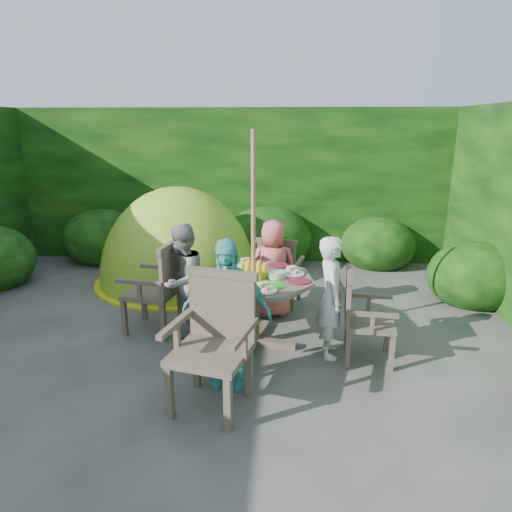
# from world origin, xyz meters

# --- Properties ---
(ground) EXTENTS (60.00, 60.00, 0.00)m
(ground) POSITION_xyz_m (0.00, 0.00, 0.00)
(ground) COLOR #423F3B
(ground) RESTS_ON ground
(hedge_enclosure) EXTENTS (9.00, 9.00, 2.50)m
(hedge_enclosure) POSITION_xyz_m (0.00, 1.33, 1.25)
(hedge_enclosure) COLOR black
(hedge_enclosure) RESTS_ON ground
(patio_table) EXTENTS (1.53, 1.53, 0.89)m
(patio_table) POSITION_xyz_m (0.58, 0.43, 0.62)
(patio_table) COLOR #483B2F
(patio_table) RESTS_ON ground
(parasol_pole) EXTENTS (0.05, 0.05, 2.20)m
(parasol_pole) POSITION_xyz_m (0.57, 0.43, 1.10)
(parasol_pole) COLOR #99683D
(parasol_pole) RESTS_ON ground
(garden_chair_right) EXTENTS (0.51, 0.56, 0.87)m
(garden_chair_right) POSITION_xyz_m (1.65, 0.18, 0.46)
(garden_chair_right) COLOR #483B2F
(garden_chair_right) RESTS_ON ground
(garden_chair_left) EXTENTS (0.62, 0.68, 0.99)m
(garden_chair_left) POSITION_xyz_m (-0.49, 0.68, 0.53)
(garden_chair_left) COLOR #483B2F
(garden_chair_left) RESTS_ON ground
(garden_chair_back) EXTENTS (0.62, 0.57, 0.87)m
(garden_chair_back) POSITION_xyz_m (0.82, 1.51, 0.47)
(garden_chair_back) COLOR #483B2F
(garden_chair_back) RESTS_ON ground
(garden_chair_front) EXTENTS (0.75, 0.70, 1.06)m
(garden_chair_front) POSITION_xyz_m (0.33, -0.63, 0.57)
(garden_chair_front) COLOR #483B2F
(garden_chair_front) RESTS_ON ground
(child_right) EXTENTS (0.30, 0.45, 1.22)m
(child_right) POSITION_xyz_m (1.35, 0.25, 0.61)
(child_right) COLOR silver
(child_right) RESTS_ON ground
(child_left) EXTENTS (0.63, 0.71, 1.24)m
(child_left) POSITION_xyz_m (-0.21, 0.61, 0.62)
(child_left) COLOR gray
(child_left) RESTS_ON ground
(child_back) EXTENTS (0.61, 0.43, 1.18)m
(child_back) POSITION_xyz_m (0.75, 1.21, 0.59)
(child_back) COLOR #DB625A
(child_back) RESTS_ON ground
(child_front) EXTENTS (0.81, 0.38, 1.34)m
(child_front) POSITION_xyz_m (0.40, -0.35, 0.67)
(child_front) COLOR #51BFB3
(child_front) RESTS_ON ground
(dome_tent) EXTENTS (2.44, 2.44, 2.79)m
(dome_tent) POSITION_xyz_m (-0.67, 2.38, 0.00)
(dome_tent) COLOR #8BC626
(dome_tent) RESTS_ON ground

